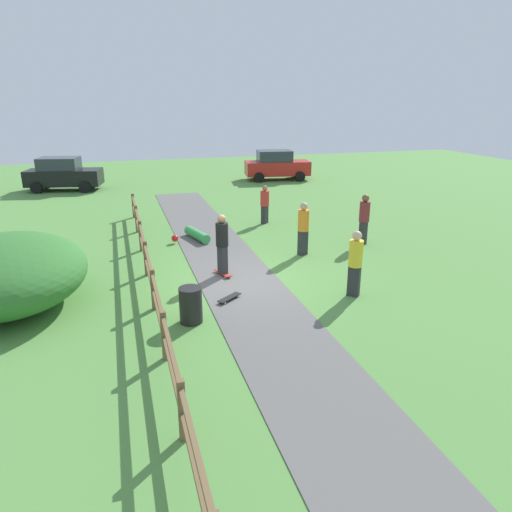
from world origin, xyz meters
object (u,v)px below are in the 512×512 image
object	(u,v)px
trash_bin	(191,305)
bystander_orange	(303,226)
skater_riding	(222,242)
skater_fallen	(195,235)
parked_car_red	(277,165)
parked_car_black	(63,174)
bystander_red	(265,203)
bystander_yellow	(355,260)
skateboard_loose	(229,298)
bystander_maroon	(364,217)
bush_large	(6,273)

from	to	relation	value
trash_bin	bystander_orange	world-z (taller)	bystander_orange
trash_bin	skater_riding	bearing A→B (deg)	63.29
skater_fallen	parked_car_red	world-z (taller)	parked_car_red
skater_fallen	parked_car_black	bearing A→B (deg)	114.67
bystander_red	parked_car_black	distance (m)	13.99
bystander_red	bystander_yellow	bearing A→B (deg)	-90.32
trash_bin	bystander_orange	distance (m)	6.16
skateboard_loose	parked_car_black	bearing A→B (deg)	106.98
bystander_maroon	parked_car_red	size ratio (longest dim) A/B	0.43
parked_car_red	bystander_maroon	bearing A→B (deg)	-96.44
skateboard_loose	skater_fallen	bearing A→B (deg)	89.17
skateboard_loose	bystander_maroon	size ratio (longest dim) A/B	0.40
bush_large	bystander_maroon	world-z (taller)	bystander_maroon
bystander_orange	bystander_red	bearing A→B (deg)	89.49
bystander_maroon	parked_car_black	world-z (taller)	parked_car_black
skater_riding	parked_car_black	world-z (taller)	skater_riding
parked_car_black	parked_car_red	bearing A→B (deg)	-0.01
bush_large	skater_riding	xyz separation A→B (m)	(5.86, 0.51, 0.18)
skateboard_loose	bystander_yellow	world-z (taller)	bystander_yellow
skater_riding	skateboard_loose	world-z (taller)	skater_riding
skateboard_loose	bystander_maroon	world-z (taller)	bystander_maroon
bush_large	skater_fallen	xyz separation A→B (m)	(5.70, 4.56, -0.71)
parked_car_black	bystander_orange	bearing A→B (deg)	-59.46
skateboard_loose	bystander_orange	bearing A→B (deg)	42.56
parked_car_black	parked_car_red	world-z (taller)	same
bystander_orange	bystander_yellow	size ratio (longest dim) A/B	1.00
skater_fallen	parked_car_black	distance (m)	13.62
bystander_orange	parked_car_black	bearing A→B (deg)	120.54
skater_riding	bystander_maroon	size ratio (longest dim) A/B	1.01
skater_riding	bystander_orange	size ratio (longest dim) A/B	1.03
parked_car_red	bush_large	bearing A→B (deg)	-128.08
parked_car_red	skater_fallen	bearing A→B (deg)	-121.44
skateboard_loose	bush_large	bearing A→B (deg)	166.08
skater_fallen	bystander_yellow	distance (m)	7.42
skater_riding	bystander_maroon	distance (m)	5.97
trash_bin	skater_riding	distance (m)	3.28
bystander_red	parked_car_black	world-z (taller)	parked_car_black
trash_bin	bystander_maroon	xyz separation A→B (m)	(7.17, 4.55, 0.61)
bystander_yellow	bystander_maroon	size ratio (longest dim) A/B	0.99
bush_large	parked_car_black	bearing A→B (deg)	89.93
bystander_maroon	parked_car_black	size ratio (longest dim) A/B	0.42
bystander_red	trash_bin	bearing A→B (deg)	-118.26
skateboard_loose	bystander_yellow	distance (m)	3.56
skater_riding	bystander_red	size ratio (longest dim) A/B	1.15
skater_fallen	parked_car_black	world-z (taller)	parked_car_black
bystander_yellow	parked_car_red	xyz separation A→B (m)	(4.27, 18.96, -0.08)
bystander_red	skater_riding	bearing A→B (deg)	-119.03
bystander_orange	bystander_maroon	bearing A→B (deg)	10.39
skater_fallen	parked_car_red	size ratio (longest dim) A/B	0.37
trash_bin	skater_fallen	world-z (taller)	trash_bin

